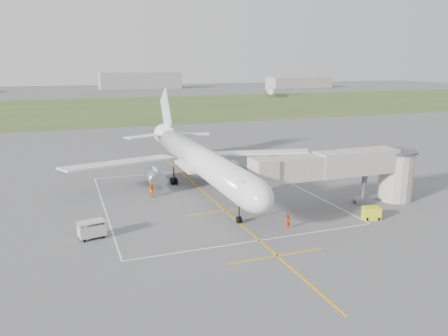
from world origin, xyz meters
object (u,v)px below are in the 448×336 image
object	(u,v)px
jet_bridge	(351,170)
baggage_cart	(92,230)
ramp_worker_wing	(152,190)
gpu_unit	(371,213)
ramp_worker_nose	(288,222)
airliner	(199,159)

from	to	relation	value
jet_bridge	baggage_cart	bearing A→B (deg)	179.62
baggage_cart	ramp_worker_wing	world-z (taller)	baggage_cart
jet_bridge	gpu_unit	bearing A→B (deg)	-96.66
jet_bridge	ramp_worker_nose	xyz separation A→B (m)	(-11.31, -4.56, -3.92)
airliner	ramp_worker_nose	bearing A→B (deg)	-76.81
airliner	jet_bridge	distance (m)	21.22
jet_bridge	ramp_worker_wing	size ratio (longest dim) A/B	12.89
gpu_unit	ramp_worker_wing	distance (m)	28.80
jet_bridge	ramp_worker_nose	bearing A→B (deg)	-158.07
gpu_unit	baggage_cart	distance (m)	31.74
ramp_worker_wing	ramp_worker_nose	bearing A→B (deg)	159.45
gpu_unit	ramp_worker_wing	xyz separation A→B (m)	(-22.48, 17.99, 0.19)
airliner	gpu_unit	distance (m)	24.93
airliner	baggage_cart	distance (m)	21.68
ramp_worker_wing	gpu_unit	bearing A→B (deg)	176.56
gpu_unit	ramp_worker_wing	world-z (taller)	ramp_worker_wing
baggage_cart	ramp_worker_nose	bearing A→B (deg)	-23.45
jet_bridge	ramp_worker_nose	world-z (taller)	jet_bridge
jet_bridge	airliner	bearing A→B (deg)	137.81
jet_bridge	ramp_worker_wing	world-z (taller)	jet_bridge
ramp_worker_nose	ramp_worker_wing	bearing A→B (deg)	106.59
airliner	gpu_unit	world-z (taller)	airliner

